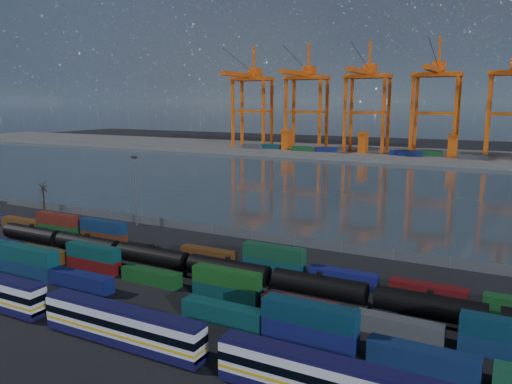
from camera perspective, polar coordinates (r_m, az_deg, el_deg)
The scene contains 14 objects.
ground at distance 84.76m, azimuth -9.66°, elevation -9.90°, with size 700.00×700.00×0.00m, color black.
harbor_water at distance 177.17m, azimuth 11.41°, elevation 0.65°, with size 700.00×700.00×0.00m, color #2F3C44.
far_quay at distance 278.55m, azimuth 17.62°, elevation 4.02°, with size 700.00×70.00×2.00m, color #514F4C.
passenger_train at distance 64.15m, azimuth -15.08°, elevation -14.58°, with size 74.99×2.84×4.87m.
container_row_south at distance 81.54m, azimuth -17.76°, elevation -9.48°, with size 140.37×2.42×5.16m.
container_row_mid at distance 75.54m, azimuth -3.54°, elevation -10.78°, with size 140.69×2.20×4.69m.
container_row_north at distance 100.95m, azimuth -12.18°, elevation -5.63°, with size 141.24×2.26×4.81m.
tanker_string at distance 77.77m, azimuth 1.77°, elevation -9.85°, with size 123.22×3.16×4.53m.
waterfront_fence at distance 106.90m, azimuth -0.50°, elevation -4.92°, with size 160.12×0.12×2.20m.
bare_tree at distance 144.90m, azimuth -23.11°, elevation -0.46°, with size 2.21×2.16×8.21m.
yard_light_mast at distance 120.47m, azimuth -13.63°, elevation 0.56°, with size 1.60×0.40×16.60m.
gantry_cranes at distance 272.21m, azimuth 16.20°, elevation 11.66°, with size 198.52×45.15×61.15m.
quay_containers at distance 266.35m, azimuth 14.74°, elevation 4.40°, with size 172.58×10.99×2.60m.
straddle_carriers at distance 268.61m, azimuth 16.78°, elevation 5.32°, with size 140.00×7.00×11.10m.
Camera 1 is at (49.02, -62.76, 29.03)m, focal length 35.00 mm.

